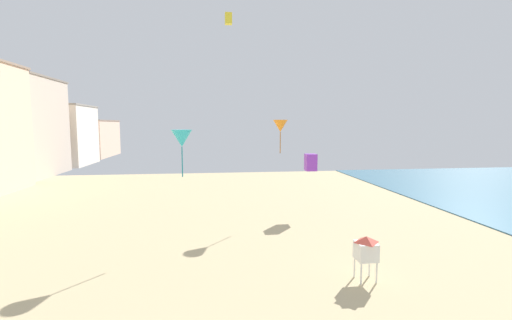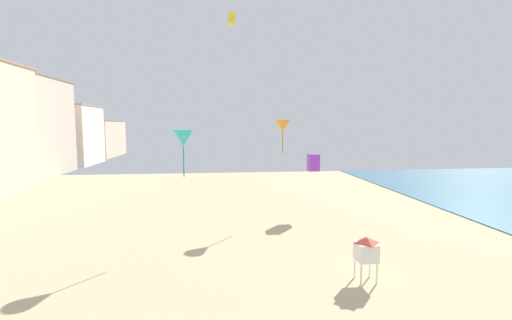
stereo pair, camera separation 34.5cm
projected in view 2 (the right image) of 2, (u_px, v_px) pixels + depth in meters
The scene contains 8 objects.
boardwalk_hotel_far at pixel (15, 127), 59.58m from camera, with size 14.66×14.41×16.70m.
boardwalk_hotel_distant at pixel (58, 135), 75.67m from camera, with size 15.59×13.80×12.93m.
boardwalk_hotel_furthest at pixel (91, 138), 95.72m from camera, with size 13.85×19.67×9.95m.
lifeguard_stand at pixel (366, 249), 19.51m from camera, with size 1.10×1.10×2.55m.
kite_cyan_delta at pixel (183, 138), 25.52m from camera, with size 1.52×1.52×3.46m.
kite_orange_delta at pixel (283, 126), 33.33m from camera, with size 1.41×1.41×3.20m.
kite_yellow_box at pixel (232, 19), 39.72m from camera, with size 0.79×0.79×1.24m.
kite_purple_box at pixel (313, 162), 34.43m from camera, with size 1.06×1.06×1.67m.
Camera 2 is at (2.40, -3.36, 8.79)m, focal length 24.55 mm.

